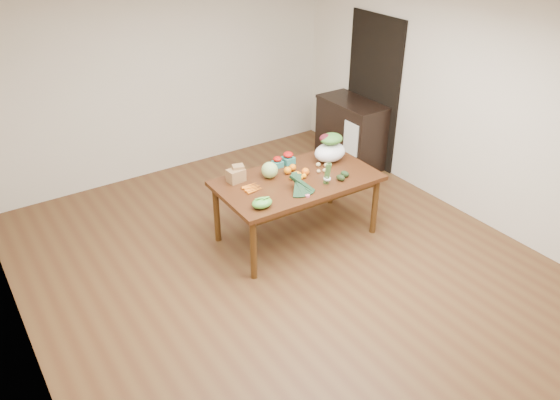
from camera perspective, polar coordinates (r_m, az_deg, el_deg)
floor at (r=5.78m, az=1.13°, el=-7.63°), size 6.00×6.00×0.00m
ceiling at (r=4.65m, az=1.48°, el=19.75°), size 5.00×6.00×0.02m
room_walls at (r=5.07m, az=1.28°, el=4.56°), size 5.02×6.02×2.70m
dining_table at (r=6.15m, az=1.76°, el=-0.84°), size 1.79×1.02×0.75m
doorway_dark at (r=7.80m, az=9.65°, el=11.04°), size 0.02×1.00×2.10m
cabinet at (r=7.91m, az=7.38°, el=7.00°), size 0.52×1.02×0.94m
dish_towel at (r=7.51m, az=7.41°, el=6.37°), size 0.02×0.28×0.45m
paper_bag at (r=5.89m, az=-4.63°, el=2.71°), size 0.25×0.21×0.17m
cabbage at (r=5.95m, az=-1.09°, el=3.15°), size 0.18×0.18×0.18m
strawberry_basket_a at (r=6.21m, az=-0.26°, el=3.91°), size 0.11×0.11×0.10m
strawberry_basket_b at (r=6.28m, az=0.86°, el=4.31°), size 0.13×0.13×0.11m
orange_a at (r=6.05m, az=0.80°, el=3.11°), size 0.08×0.08×0.08m
orange_b at (r=6.12m, az=1.33°, el=3.43°), size 0.08×0.08×0.08m
orange_c at (r=6.03m, az=2.68°, el=2.99°), size 0.08×0.08×0.08m
mandarin_cluster at (r=5.96m, az=1.85°, el=2.66°), size 0.18×0.18×0.09m
carrots at (r=5.77m, az=-2.82°, el=1.31°), size 0.22×0.19×0.03m
snap_pea_bag at (r=5.41m, az=-1.89°, el=-0.29°), size 0.22×0.16×0.10m
kale_bunch at (r=5.66m, az=2.33°, el=1.49°), size 0.33×0.41×0.16m
asparagus_bundle at (r=5.82m, az=4.98°, el=2.77°), size 0.08×0.12×0.26m
potato_a at (r=6.10m, az=4.04°, el=3.02°), size 0.05×0.04×0.04m
potato_b at (r=6.12m, az=4.70°, el=3.12°), size 0.05×0.05×0.05m
potato_c at (r=6.23m, az=4.87°, el=3.65°), size 0.06×0.05×0.05m
potato_d at (r=6.24m, az=4.02°, el=3.72°), size 0.06×0.05×0.05m
potato_e at (r=6.23m, az=5.23°, el=3.57°), size 0.04×0.04×0.04m
avocado_a at (r=5.95m, az=6.36°, el=2.33°), size 0.10×0.12×0.07m
avocado_b at (r=6.03m, az=6.79°, el=2.72°), size 0.10×0.12×0.07m
salad_bag at (r=6.33m, az=5.26°, el=5.34°), size 0.40×0.30×0.30m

